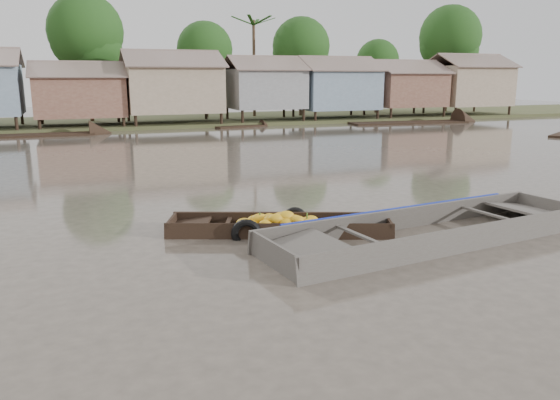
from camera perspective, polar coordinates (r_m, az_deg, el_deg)
name	(u,v)px	position (r m, az deg, el deg)	size (l,w,h in m)	color
ground	(298,242)	(12.07, 1.89, -4.42)	(120.00, 120.00, 0.00)	#4C443A
riverbank	(174,83)	(43.15, -11.04, 11.96)	(120.00, 12.47, 10.22)	#384723
banana_boat	(277,227)	(12.77, -0.35, -2.83)	(5.27, 3.04, 0.73)	black
viewer_boat	(431,236)	(12.71, 15.54, -3.65)	(8.34, 3.15, 0.65)	#48413D
distant_boats	(267,131)	(36.92, -1.40, 7.22)	(47.67, 14.53, 0.35)	black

